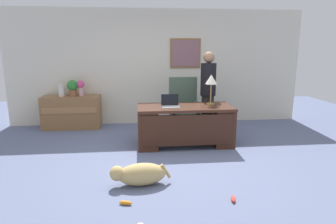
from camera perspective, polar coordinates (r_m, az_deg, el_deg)
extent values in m
plane|color=slate|center=(4.87, 0.12, -9.42)|extent=(12.00, 12.00, 0.00)
cube|color=beige|center=(7.13, -2.11, 8.66)|extent=(7.00, 0.12, 2.70)
cube|color=olive|center=(7.12, 3.40, 11.32)|extent=(0.73, 0.03, 0.69)
cube|color=#855B61|center=(7.10, 3.43, 11.32)|extent=(0.65, 0.01, 0.61)
cube|color=#422316|center=(5.47, 3.31, 0.91)|extent=(1.76, 0.80, 0.05)
cube|color=#422316|center=(5.49, -4.00, -3.08)|extent=(0.36, 0.74, 0.70)
cube|color=#422316|center=(5.71, 10.23, -2.65)|extent=(0.36, 0.74, 0.70)
cube|color=#381E13|center=(5.19, 3.91, -3.57)|extent=(1.66, 0.04, 0.56)
cube|color=olive|center=(7.06, -18.18, -0.01)|extent=(1.28, 0.48, 0.74)
cube|color=#A16F40|center=(6.81, -18.66, 0.27)|extent=(1.18, 0.02, 0.14)
cube|color=#475B4C|center=(6.29, 3.20, -0.87)|extent=(0.60, 0.58, 0.18)
cylinder|color=black|center=(6.35, 3.18, -2.89)|extent=(0.10, 0.10, 0.28)
cylinder|color=black|center=(6.38, 3.17, -3.88)|extent=(0.52, 0.52, 0.05)
cube|color=#475B4C|center=(6.44, 2.91, 3.55)|extent=(0.60, 0.12, 0.73)
cube|color=#475B4C|center=(6.22, 0.86, 0.87)|extent=(0.08, 0.50, 0.22)
cube|color=#475B4C|center=(6.30, 5.56, 0.96)|extent=(0.08, 0.50, 0.22)
cylinder|color=#262323|center=(6.30, 7.64, -0.52)|extent=(0.26, 0.26, 0.83)
cylinder|color=black|center=(6.18, 7.83, 6.30)|extent=(0.32, 0.32, 0.67)
sphere|color=#986F51|center=(6.15, 7.96, 10.49)|extent=(0.23, 0.23, 0.23)
ellipsoid|color=tan|center=(4.03, -5.10, -11.95)|extent=(0.68, 0.35, 0.30)
sphere|color=tan|center=(4.00, -9.87, -11.66)|extent=(0.20, 0.20, 0.20)
cylinder|color=tan|center=(4.06, -0.44, -11.39)|extent=(0.15, 0.06, 0.21)
cube|color=#B2B5BA|center=(5.35, 0.47, 1.02)|extent=(0.32, 0.22, 0.01)
cube|color=black|center=(5.43, 0.35, 2.40)|extent=(0.32, 0.01, 0.21)
cylinder|color=#9E8447|center=(5.65, 8.25, 1.56)|extent=(0.16, 0.16, 0.02)
cylinder|color=#9E8447|center=(5.62, 8.32, 3.53)|extent=(0.02, 0.02, 0.37)
cone|color=silver|center=(5.59, 8.40, 6.31)|extent=(0.22, 0.22, 0.18)
cylinder|color=#C99998|center=(6.94, -16.53, 3.80)|extent=(0.11, 0.11, 0.19)
sphere|color=#DC4583|center=(6.91, -16.62, 5.16)|extent=(0.17, 0.17, 0.17)
cylinder|color=silver|center=(7.02, -20.00, 3.98)|extent=(0.14, 0.14, 0.27)
cylinder|color=brown|center=(6.97, -17.99, 3.53)|extent=(0.18, 0.18, 0.14)
sphere|color=#2E8133|center=(6.95, -18.08, 4.92)|extent=(0.24, 0.24, 0.24)
ellipsoid|color=#E53F33|center=(3.77, 12.55, -16.15)|extent=(0.08, 0.16, 0.05)
ellipsoid|color=orange|center=(3.64, -8.26, -17.06)|extent=(0.16, 0.09, 0.05)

